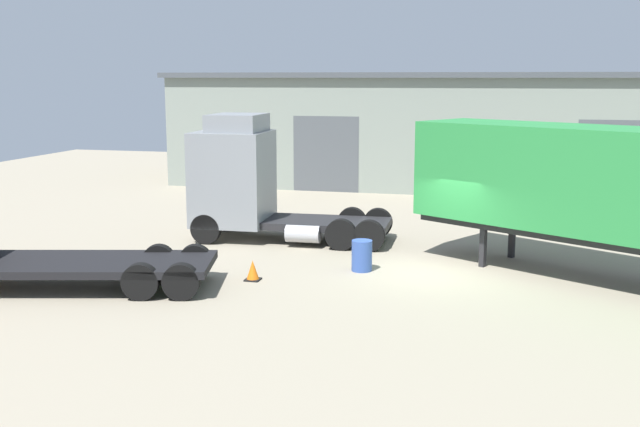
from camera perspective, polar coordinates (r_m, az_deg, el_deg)
ground_plane at (r=21.33m, az=8.41°, el=-4.46°), size 60.00×60.00×0.00m
warehouse_building at (r=38.73m, az=11.32°, el=6.32°), size 29.94×8.62×5.64m
tractor_unit_grey at (r=25.30m, az=-5.60°, el=2.49°), size 6.61×2.80×4.21m
container_trailer_green at (r=20.83m, az=22.05°, el=1.89°), size 11.13×7.94×4.12m
oil_drum at (r=21.21m, az=3.21°, el=-3.22°), size 0.58×0.58×0.88m
traffic_cone at (r=20.32m, az=-5.15°, el=-4.39°), size 0.40×0.40×0.55m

